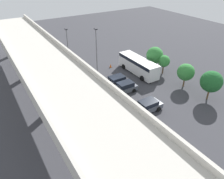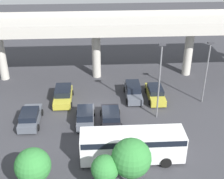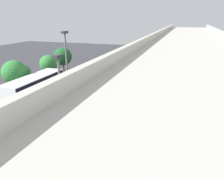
{
  "view_description": "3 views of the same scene",
  "coord_description": "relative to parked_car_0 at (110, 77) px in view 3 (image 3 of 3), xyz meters",
  "views": [
    {
      "loc": [
        -25.76,
        15.71,
        18.36
      ],
      "look_at": [
        -1.96,
        0.93,
        1.59
      ],
      "focal_mm": 35.0,
      "sensor_mm": 36.0,
      "label": 1
    },
    {
      "loc": [
        -0.16,
        -29.57,
        18.93
      ],
      "look_at": [
        1.65,
        1.54,
        2.18
      ],
      "focal_mm": 50.0,
      "sensor_mm": 36.0,
      "label": 2
    },
    {
      "loc": [
        24.11,
        9.35,
        9.73
      ],
      "look_at": [
        -0.98,
        0.91,
        0.9
      ],
      "focal_mm": 35.0,
      "sensor_mm": 36.0,
      "label": 3
    }
  ],
  "objects": [
    {
      "name": "parked_car_5",
      "position": [
        14.2,
        4.56,
        -0.04
      ],
      "size": [
        2.05,
        4.86,
        1.48
      ],
      "rotation": [
        0.0,
        0.0,
        -1.57
      ],
      "color": "gold",
      "rests_on": "ground_plane"
    },
    {
      "name": "lamp_post_mid_lot",
      "position": [
        19.63,
        3.38,
        3.68
      ],
      "size": [
        0.7,
        0.35,
        7.5
      ],
      "color": "slate",
      "rests_on": "ground_plane"
    },
    {
      "name": "parked_car_4",
      "position": [
        11.56,
        4.98,
        0.05
      ],
      "size": [
        2.04,
        4.72,
        1.66
      ],
      "rotation": [
        0.0,
        0.0,
        -1.57
      ],
      "color": "#515660",
      "rests_on": "ground_plane"
    },
    {
      "name": "lamp_post_near_aisle",
      "position": [
        13.62,
        0.43,
        4.21
      ],
      "size": [
        0.7,
        0.35,
        8.52
      ],
      "color": "slate",
      "rests_on": "ground_plane"
    },
    {
      "name": "parked_car_2",
      "position": [
        5.82,
        -0.22,
        0.05
      ],
      "size": [
        2.05,
        4.37,
        1.69
      ],
      "rotation": [
        0.0,
        0.0,
        1.57
      ],
      "color": "#515660",
      "rests_on": "ground_plane"
    },
    {
      "name": "highway_overpass",
      "position": [
        7.21,
        11.12,
        6.06
      ],
      "size": [
        51.43,
        7.03,
        8.23
      ],
      "color": "#BCB7AD",
      "rests_on": "ground_plane"
    },
    {
      "name": "tree_front_far_right",
      "position": [
        9.6,
        -9.64,
        2.23
      ],
      "size": [
        3.13,
        3.13,
        4.55
      ],
      "color": "brown",
      "rests_on": "ground_plane"
    },
    {
      "name": "shuttle_bus",
      "position": [
        10.12,
        -6.28,
        0.96
      ],
      "size": [
        9.17,
        2.78,
        2.85
      ],
      "rotation": [
        0.0,
        0.0,
        3.14
      ],
      "color": "white",
      "rests_on": "ground_plane"
    },
    {
      "name": "parked_car_0",
      "position": [
        0.0,
        0.0,
        0.0
      ],
      "size": [
        2.18,
        4.65,
        1.56
      ],
      "rotation": [
        0.0,
        0.0,
        1.57
      ],
      "color": "#515660",
      "rests_on": "ground_plane"
    },
    {
      "name": "traffic_cone",
      "position": [
        14.91,
        -3.24,
        -0.42
      ],
      "size": [
        0.44,
        0.44,
        0.7
      ],
      "color": "black",
      "rests_on": "ground_plane"
    },
    {
      "name": "parked_car_3",
      "position": [
        8.51,
        -0.37,
        -0.01
      ],
      "size": [
        2.19,
        4.39,
        1.52
      ],
      "rotation": [
        0.0,
        0.0,
        1.57
      ],
      "color": "black",
      "rests_on": "ground_plane"
    },
    {
      "name": "tree_front_right",
      "position": [
        7.56,
        -10.12,
        1.7
      ],
      "size": [
        2.16,
        2.16,
        3.54
      ],
      "color": "brown",
      "rests_on": "ground_plane"
    },
    {
      "name": "ground_plane",
      "position": [
        7.21,
        1.5,
        -0.75
      ],
      "size": [
        107.74,
        107.74,
        0.0
      ],
      "primitive_type": "plane",
      "color": "#38383D"
    },
    {
      "name": "tree_front_left",
      "position": [
        -2.54,
        -9.79,
        2.27
      ],
      "size": [
        3.19,
        3.19,
        4.63
      ],
      "color": "brown",
      "rests_on": "ground_plane"
    },
    {
      "name": "parked_car_1",
      "position": [
        3.11,
        4.57,
        0.04
      ],
      "size": [
        2.26,
        4.71,
        1.65
      ],
      "rotation": [
        0.0,
        0.0,
        -1.57
      ],
      "color": "gold",
      "rests_on": "ground_plane"
    },
    {
      "name": "tree_front_centre",
      "position": [
        2.09,
        -9.68,
        1.89
      ],
      "size": [
        2.79,
        2.79,
        4.03
      ],
      "color": "brown",
      "rests_on": "ground_plane"
    }
  ]
}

